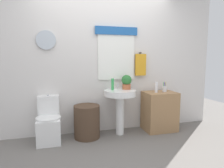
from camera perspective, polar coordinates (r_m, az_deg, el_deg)
ground_plane at (r=2.84m, az=2.90°, el=-20.70°), size 8.00×8.00×0.00m
back_wall at (r=3.61m, az=-2.64°, el=6.85°), size 4.40×0.18×2.60m
toilet at (r=3.43m, az=-17.73°, el=-10.89°), size 0.38×0.51×0.74m
laundry_hamper at (r=3.43m, az=-7.25°, el=-10.69°), size 0.43×0.43×0.55m
pedestal_sink at (r=3.46m, az=2.31°, el=-4.74°), size 0.55×0.55×0.79m
faucet at (r=3.54m, az=1.74°, el=-0.66°), size 0.03×0.03×0.10m
wooden_cabinet at (r=3.82m, az=13.52°, el=-7.61°), size 0.58×0.44×0.72m
soap_bottle at (r=3.43m, az=0.17°, el=-0.06°), size 0.05×0.05×0.20m
potted_plant at (r=3.51m, az=4.22°, el=0.66°), size 0.18×0.18×0.26m
lotion_bottle at (r=3.65m, az=12.66°, el=-0.96°), size 0.05×0.05×0.19m
toothbrush_cup at (r=3.81m, az=14.90°, el=-1.33°), size 0.08×0.08×0.19m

